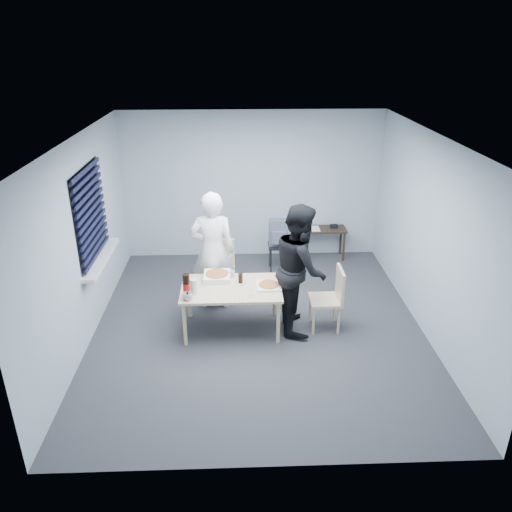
{
  "coord_description": "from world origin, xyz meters",
  "views": [
    {
      "loc": [
        -0.26,
        -5.98,
        3.73
      ],
      "look_at": [
        -0.03,
        0.1,
        1.02
      ],
      "focal_mm": 35.0,
      "sensor_mm": 36.0,
      "label": 1
    }
  ],
  "objects_px": {
    "dining_table": "(231,291)",
    "person_black": "(300,268)",
    "side_table": "(322,233)",
    "stool": "(278,251)",
    "chair_far": "(221,265)",
    "mug_b": "(231,274)",
    "person_white": "(213,251)",
    "backpack": "(279,233)",
    "chair_right": "(332,295)",
    "soda_bottle": "(187,286)",
    "mug_a": "(188,296)"
  },
  "relations": [
    {
      "from": "mug_a",
      "to": "mug_b",
      "type": "height_order",
      "value": "mug_a"
    },
    {
      "from": "side_table",
      "to": "stool",
      "type": "xyz_separation_m",
      "value": [
        -0.82,
        -0.48,
        -0.13
      ]
    },
    {
      "from": "chair_right",
      "to": "mug_b",
      "type": "height_order",
      "value": "chair_right"
    },
    {
      "from": "chair_far",
      "to": "person_white",
      "type": "xyz_separation_m",
      "value": [
        -0.1,
        -0.34,
        0.37
      ]
    },
    {
      "from": "person_white",
      "to": "mug_a",
      "type": "relative_size",
      "value": 14.39
    },
    {
      "from": "person_white",
      "to": "mug_a",
      "type": "bearing_deg",
      "value": 74.15
    },
    {
      "from": "stool",
      "to": "backpack",
      "type": "relative_size",
      "value": 1.04
    },
    {
      "from": "person_white",
      "to": "backpack",
      "type": "xyz_separation_m",
      "value": [
        1.05,
        1.18,
        -0.2
      ]
    },
    {
      "from": "mug_b",
      "to": "person_white",
      "type": "bearing_deg",
      "value": 126.45
    },
    {
      "from": "chair_far",
      "to": "person_black",
      "type": "relative_size",
      "value": 0.5
    },
    {
      "from": "backpack",
      "to": "mug_a",
      "type": "xyz_separation_m",
      "value": [
        -1.33,
        -2.18,
        0.01
      ]
    },
    {
      "from": "side_table",
      "to": "mug_a",
      "type": "height_order",
      "value": "mug_a"
    },
    {
      "from": "chair_right",
      "to": "backpack",
      "type": "bearing_deg",
      "value": 107.09
    },
    {
      "from": "person_black",
      "to": "backpack",
      "type": "height_order",
      "value": "person_black"
    },
    {
      "from": "person_white",
      "to": "soda_bottle",
      "type": "bearing_deg",
      "value": 71.48
    },
    {
      "from": "person_white",
      "to": "stool",
      "type": "bearing_deg",
      "value": -131.09
    },
    {
      "from": "person_black",
      "to": "side_table",
      "type": "bearing_deg",
      "value": -16.43
    },
    {
      "from": "chair_far",
      "to": "backpack",
      "type": "relative_size",
      "value": 1.98
    },
    {
      "from": "person_white",
      "to": "mug_b",
      "type": "relative_size",
      "value": 17.7
    },
    {
      "from": "side_table",
      "to": "person_black",
      "type": "bearing_deg",
      "value": -106.43
    },
    {
      "from": "dining_table",
      "to": "mug_a",
      "type": "bearing_deg",
      "value": -149.57
    },
    {
      "from": "mug_b",
      "to": "mug_a",
      "type": "bearing_deg",
      "value": -130.13
    },
    {
      "from": "mug_a",
      "to": "soda_bottle",
      "type": "xyz_separation_m",
      "value": [
        -0.02,
        0.1,
        0.1
      ]
    },
    {
      "from": "stool",
      "to": "soda_bottle",
      "type": "height_order",
      "value": "soda_bottle"
    },
    {
      "from": "dining_table",
      "to": "mug_a",
      "type": "relative_size",
      "value": 10.82
    },
    {
      "from": "person_black",
      "to": "soda_bottle",
      "type": "height_order",
      "value": "person_black"
    },
    {
      "from": "chair_far",
      "to": "side_table",
      "type": "relative_size",
      "value": 1.04
    },
    {
      "from": "soda_bottle",
      "to": "dining_table",
      "type": "bearing_deg",
      "value": 21.64
    },
    {
      "from": "chair_right",
      "to": "person_white",
      "type": "xyz_separation_m",
      "value": [
        -1.62,
        0.68,
        0.37
      ]
    },
    {
      "from": "person_black",
      "to": "stool",
      "type": "xyz_separation_m",
      "value": [
        -0.14,
        1.81,
        -0.53
      ]
    },
    {
      "from": "person_white",
      "to": "stool",
      "type": "relative_size",
      "value": 3.77
    },
    {
      "from": "chair_right",
      "to": "person_white",
      "type": "bearing_deg",
      "value": 157.12
    },
    {
      "from": "dining_table",
      "to": "stool",
      "type": "bearing_deg",
      "value": 67.37
    },
    {
      "from": "dining_table",
      "to": "person_black",
      "type": "relative_size",
      "value": 0.75
    },
    {
      "from": "stool",
      "to": "mug_b",
      "type": "xyz_separation_m",
      "value": [
        -0.79,
        -1.55,
        0.34
      ]
    },
    {
      "from": "chair_far",
      "to": "mug_b",
      "type": "height_order",
      "value": "chair_far"
    },
    {
      "from": "dining_table",
      "to": "chair_far",
      "type": "relative_size",
      "value": 1.5
    },
    {
      "from": "chair_right",
      "to": "backpack",
      "type": "relative_size",
      "value": 1.98
    },
    {
      "from": "chair_far",
      "to": "soda_bottle",
      "type": "relative_size",
      "value": 2.88
    },
    {
      "from": "backpack",
      "to": "mug_a",
      "type": "relative_size",
      "value": 3.65
    },
    {
      "from": "mug_b",
      "to": "chair_right",
      "type": "bearing_deg",
      "value": -13.72
    },
    {
      "from": "chair_far",
      "to": "mug_a",
      "type": "height_order",
      "value": "chair_far"
    },
    {
      "from": "mug_a",
      "to": "mug_b",
      "type": "xyz_separation_m",
      "value": [
        0.54,
        0.64,
        -0.0
      ]
    },
    {
      "from": "person_black",
      "to": "chair_far",
      "type": "bearing_deg",
      "value": 48.72
    },
    {
      "from": "backpack",
      "to": "soda_bottle",
      "type": "distance_m",
      "value": 2.48
    },
    {
      "from": "person_white",
      "to": "stool",
      "type": "height_order",
      "value": "person_white"
    },
    {
      "from": "backpack",
      "to": "mug_b",
      "type": "distance_m",
      "value": 1.73
    },
    {
      "from": "backpack",
      "to": "stool",
      "type": "bearing_deg",
      "value": 88.87
    },
    {
      "from": "stool",
      "to": "backpack",
      "type": "height_order",
      "value": "backpack"
    },
    {
      "from": "backpack",
      "to": "person_black",
      "type": "bearing_deg",
      "value": -86.72
    }
  ]
}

